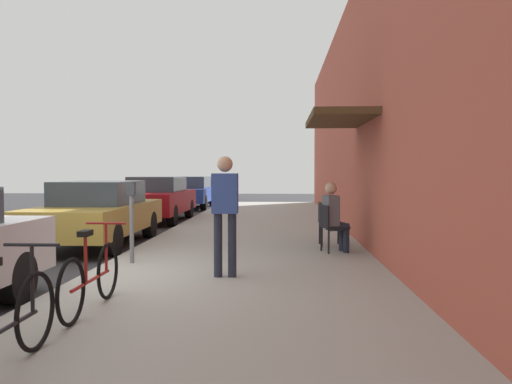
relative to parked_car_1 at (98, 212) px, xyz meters
The scene contains 14 objects.
ground_plane 4.04m from the parked_car_1, 73.94° to the right, with size 60.00×60.00×0.00m, color #2D2D30.
sidewalk_slab 3.87m from the parked_car_1, 28.54° to the right, with size 4.50×32.00×0.12m, color #9E9B93.
building_facade 6.40m from the parked_car_1, 17.55° to the right, with size 1.40×32.00×5.78m.
parked_car_1 is the anchor object (origin of this frame).
parked_car_2 5.33m from the parked_car_1, 90.00° to the left, with size 1.80×4.40×1.44m.
parked_car_3 11.46m from the parked_car_1, 90.00° to the left, with size 1.80×4.40×1.38m.
parked_car_4 17.04m from the parked_car_1, 90.00° to the left, with size 1.80×4.40×1.31m.
parking_meter 3.14m from the parked_car_1, 60.36° to the right, with size 0.12×0.10×1.32m.
bicycle_0 7.59m from the parked_car_1, 75.14° to the right, with size 0.46×1.71×0.90m.
bicycle_1 5.92m from the parked_car_1, 70.72° to the right, with size 0.46×1.71×0.90m.
cafe_chair_0 5.10m from the parked_car_1, 16.55° to the right, with size 0.54×0.54×0.87m.
seated_patron_0 5.15m from the parked_car_1, 16.19° to the right, with size 0.50×0.45×1.29m.
cafe_chair_1 4.92m from the parked_car_1, ahead, with size 0.46×0.46×0.87m.
pedestrian_standing 4.94m from the parked_car_1, 49.68° to the right, with size 0.36×0.22×1.70m.
Camera 1 is at (2.87, -7.09, 1.61)m, focal length 36.03 mm.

